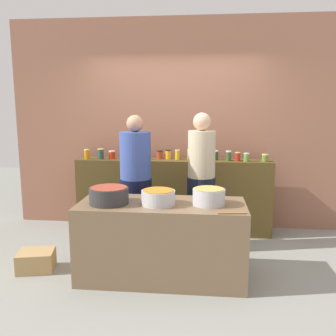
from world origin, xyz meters
The scene contains 27 objects.
ground centered at (0.00, 0.00, 0.00)m, with size 12.00×12.00×0.00m, color gray.
storefront_wall centered at (0.00, 1.45, 1.50)m, with size 4.80×0.12×3.00m, color #94604A.
display_shelf centered at (0.00, 1.10, 0.52)m, with size 2.70×0.36×1.04m, color #4C3B19.
prep_table centered at (0.00, -0.30, 0.40)m, with size 1.70×0.70×0.80m, color brown.
preserve_jar_0 centered at (-1.21, 1.04, 1.11)m, with size 0.07×0.07×0.14m.
preserve_jar_1 centered at (-1.02, 1.06, 1.11)m, with size 0.08×0.08×0.15m.
preserve_jar_2 centered at (-0.86, 1.08, 1.10)m, with size 0.09×0.09×0.12m.
preserve_jar_3 centered at (-0.68, 1.12, 1.09)m, with size 0.09×0.09×0.11m.
preserve_jar_4 centered at (-0.55, 1.09, 1.09)m, with size 0.09×0.09×0.11m.
preserve_jar_5 centered at (-0.44, 1.06, 1.10)m, with size 0.08×0.08×0.12m.
preserve_jar_6 centered at (-0.20, 1.15, 1.10)m, with size 0.09×0.09×0.12m.
preserve_jar_7 centered at (-0.08, 1.15, 1.10)m, with size 0.08×0.08×0.13m.
preserve_jar_8 centered at (0.06, 1.12, 1.11)m, with size 0.07×0.07×0.13m.
preserve_jar_9 centered at (0.24, 1.10, 1.11)m, with size 0.09×0.09×0.15m.
preserve_jar_10 centered at (0.39, 1.16, 1.10)m, with size 0.08×0.08×0.13m.
preserve_jar_11 centered at (0.58, 1.13, 1.10)m, with size 0.07×0.07×0.13m.
preserve_jar_12 centered at (0.75, 1.07, 1.11)m, with size 0.07×0.07×0.14m.
preserve_jar_13 centered at (0.87, 1.05, 1.10)m, with size 0.07×0.07×0.12m.
preserve_jar_14 centered at (0.99, 1.03, 1.10)m, with size 0.07×0.07×0.11m.
preserve_jar_15 centered at (1.23, 1.06, 1.09)m, with size 0.08×0.08×0.10m.
cooking_pot_left centered at (-0.53, -0.37, 0.88)m, with size 0.40×0.40×0.17m.
cooking_pot_center centered at (-0.03, -0.36, 0.87)m, with size 0.34×0.34×0.15m.
cooking_pot_right centered at (0.48, -0.31, 0.88)m, with size 0.32×0.32×0.17m.
wooden_spoon centered at (0.69, -0.60, 0.81)m, with size 0.02×0.02×0.26m, color #9E703D.
cook_with_tongs centered at (-0.39, 0.37, 0.75)m, with size 0.39×0.39×1.67m.
cook_in_cap centered at (0.39, 0.50, 0.77)m, with size 0.34×0.34×1.70m.
bread_crate centered at (-1.38, -0.28, 0.11)m, with size 0.38×0.31×0.21m, color tan.
Camera 1 is at (0.42, -3.82, 1.78)m, focal length 38.57 mm.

